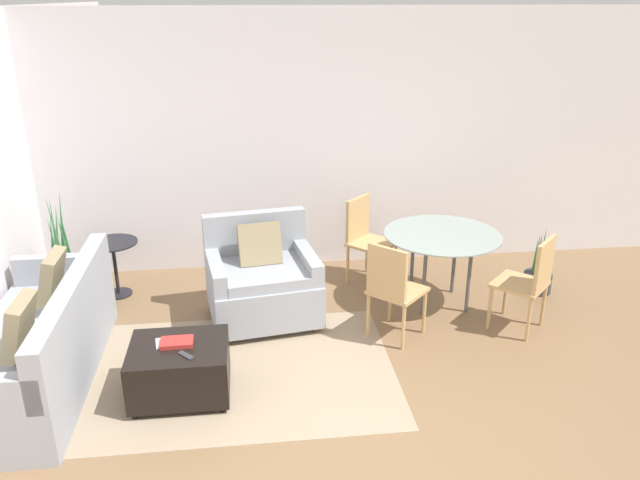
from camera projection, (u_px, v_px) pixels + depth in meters
The scene contains 16 objects.
ground_plane at pixel (364, 456), 4.12m from camera, with size 20.00×20.00×0.00m, color brown.
wall_back at pixel (310, 143), 6.64m from camera, with size 12.00×0.06×2.75m.
area_rug at pixel (227, 372), 5.03m from camera, with size 2.69×1.80×0.01m.
couch at pixel (39, 348), 4.82m from camera, with size 0.86×2.06×0.89m.
armchair at pixel (262, 282), 5.76m from camera, with size 1.08×0.97×0.95m.
ottoman at pixel (180, 368), 4.68m from camera, with size 0.73×0.60×0.42m.
book_stack at pixel (177, 342), 4.63m from camera, with size 0.24×0.16×0.03m.
tv_remote_primary at pixel (159, 344), 4.63m from camera, with size 0.07×0.16×0.01m.
tv_remote_secondary at pixel (186, 355), 4.48m from camera, with size 0.13×0.13×0.01m.
potted_plant at pixel (65, 274), 6.24m from camera, with size 0.40×0.40×1.10m.
side_table at pixel (114, 258), 6.20m from camera, with size 0.49×0.49×0.57m.
dining_table at pixel (442, 242), 5.94m from camera, with size 1.12×1.12×0.73m.
dining_chair_near_left at pixel (393, 286), 5.35m from camera, with size 0.59×0.59×0.90m.
dining_chair_near_right at pixel (530, 278), 5.49m from camera, with size 0.59×0.59×0.90m.
dining_chair_far_left at pixel (365, 234), 6.49m from camera, with size 0.59×0.59×0.90m.
potted_plant_small at pixel (538, 275), 6.35m from camera, with size 0.28×0.28×0.69m.
Camera 1 is at (-0.69, -3.25, 2.83)m, focal length 35.00 mm.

